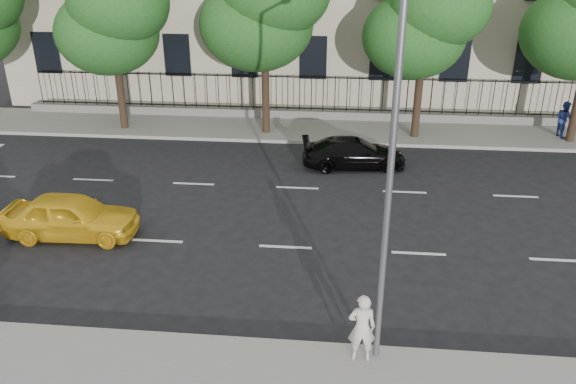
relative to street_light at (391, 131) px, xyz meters
name	(u,v)px	position (x,y,z in m)	size (l,w,h in m)	color
ground	(276,294)	(-2.50, 1.77, -5.15)	(120.00, 120.00, 0.00)	black
far_sidewalk	(309,129)	(-2.50, 15.77, -5.07)	(60.00, 4.00, 0.15)	gray
lane_markings	(292,214)	(-2.50, 6.52, -5.14)	(49.60, 4.62, 0.01)	silver
iron_fence	(311,108)	(-2.50, 17.47, -4.50)	(30.00, 0.50, 2.20)	slate
street_light	(391,131)	(0.00, 0.00, 0.00)	(0.25, 3.32, 8.05)	slate
tree_b	(112,6)	(-11.46, 15.13, 0.69)	(5.53, 5.12, 8.97)	#382619
tree_d	(427,9)	(2.54, 15.13, 0.69)	(5.34, 4.94, 8.84)	#382619
yellow_taxi	(72,216)	(-9.20, 4.34, -4.45)	(1.65, 4.11, 1.40)	yellow
black_sedan	(354,153)	(-0.38, 11.17, -4.54)	(1.71, 4.21, 1.22)	black
woman_near	(362,328)	(-0.35, -0.69, -4.18)	(0.60, 0.39, 1.64)	beige
pedestrian_far	(564,119)	(9.34, 15.62, -4.17)	(0.81, 0.63, 1.66)	#31429C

